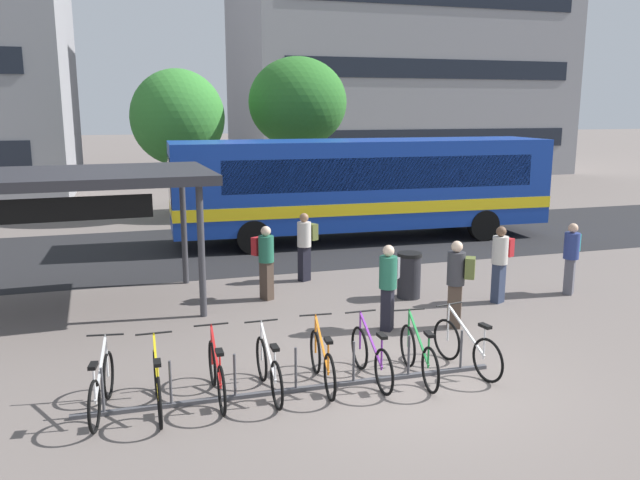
{
  "coord_description": "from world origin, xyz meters",
  "views": [
    {
      "loc": [
        -4.16,
        -8.56,
        4.19
      ],
      "look_at": [
        -0.12,
        4.86,
        1.3
      ],
      "focal_mm": 36.08,
      "sensor_mm": 36.0,
      "label": 1
    }
  ],
  "objects_px": {
    "parked_bicycle_white_7": "(467,348)",
    "parked_bicycle_orange_4": "(322,362)",
    "parked_bicycle_yellow_1": "(157,385)",
    "commuter_red_pack_3": "(265,257)",
    "parked_bicycle_white_3": "(269,370)",
    "street_tree_0": "(178,118)",
    "commuter_olive_pack_2": "(305,242)",
    "parked_bicycle_green_6": "(419,355)",
    "commuter_grey_pack_5": "(388,281)",
    "commuter_red_pack_4": "(501,259)",
    "parked_bicycle_purple_5": "(371,357)",
    "trash_bin": "(409,275)",
    "street_tree_1": "(298,103)",
    "parked_bicycle_red_2": "(217,374)",
    "parked_bicycle_white_0": "(102,388)",
    "transit_shelter": "(63,181)",
    "commuter_olive_pack_1": "(458,278)",
    "city_bus": "(361,185)",
    "commuter_teal_pack_0": "(571,253)"
  },
  "relations": [
    {
      "from": "city_bus",
      "to": "street_tree_0",
      "type": "distance_m",
      "value": 8.34
    },
    {
      "from": "parked_bicycle_white_3",
      "to": "commuter_grey_pack_5",
      "type": "bearing_deg",
      "value": -52.99
    },
    {
      "from": "trash_bin",
      "to": "commuter_olive_pack_1",
      "type": "bearing_deg",
      "value": -89.14
    },
    {
      "from": "parked_bicycle_orange_4",
      "to": "street_tree_1",
      "type": "distance_m",
      "value": 17.22
    },
    {
      "from": "parked_bicycle_yellow_1",
      "to": "parked_bicycle_red_2",
      "type": "height_order",
      "value": "same"
    },
    {
      "from": "trash_bin",
      "to": "parked_bicycle_purple_5",
      "type": "bearing_deg",
      "value": -121.67
    },
    {
      "from": "parked_bicycle_red_2",
      "to": "parked_bicycle_white_3",
      "type": "height_order",
      "value": "same"
    },
    {
      "from": "trash_bin",
      "to": "commuter_olive_pack_2",
      "type": "bearing_deg",
      "value": 131.37
    },
    {
      "from": "street_tree_1",
      "to": "commuter_red_pack_4",
      "type": "bearing_deg",
      "value": -85.54
    },
    {
      "from": "parked_bicycle_white_7",
      "to": "street_tree_0",
      "type": "bearing_deg",
      "value": 0.55
    },
    {
      "from": "parked_bicycle_green_6",
      "to": "transit_shelter",
      "type": "relative_size",
      "value": 0.29
    },
    {
      "from": "commuter_red_pack_4",
      "to": "commuter_grey_pack_5",
      "type": "distance_m",
      "value": 3.17
    },
    {
      "from": "commuter_teal_pack_0",
      "to": "commuter_red_pack_3",
      "type": "relative_size",
      "value": 0.99
    },
    {
      "from": "parked_bicycle_white_7",
      "to": "commuter_olive_pack_1",
      "type": "xyz_separation_m",
      "value": [
        0.85,
        1.91,
        0.61
      ]
    },
    {
      "from": "parked_bicycle_white_3",
      "to": "commuter_olive_pack_2",
      "type": "distance_m",
      "value": 6.49
    },
    {
      "from": "commuter_red_pack_3",
      "to": "parked_bicycle_white_0",
      "type": "bearing_deg",
      "value": -64.72
    },
    {
      "from": "parked_bicycle_purple_5",
      "to": "street_tree_0",
      "type": "height_order",
      "value": "street_tree_0"
    },
    {
      "from": "parked_bicycle_orange_4",
      "to": "parked_bicycle_purple_5",
      "type": "bearing_deg",
      "value": -89.13
    },
    {
      "from": "parked_bicycle_white_0",
      "to": "parked_bicycle_orange_4",
      "type": "height_order",
      "value": "same"
    },
    {
      "from": "city_bus",
      "to": "parked_bicycle_orange_4",
      "type": "distance_m",
      "value": 11.34
    },
    {
      "from": "parked_bicycle_green_6",
      "to": "commuter_red_pack_4",
      "type": "xyz_separation_m",
      "value": [
        3.46,
        3.22,
        0.59
      ]
    },
    {
      "from": "parked_bicycle_white_7",
      "to": "parked_bicycle_orange_4",
      "type": "bearing_deg",
      "value": 77.46
    },
    {
      "from": "parked_bicycle_white_3",
      "to": "parked_bicycle_white_7",
      "type": "height_order",
      "value": "same"
    },
    {
      "from": "commuter_grey_pack_5",
      "to": "trash_bin",
      "type": "distance_m",
      "value": 2.28
    },
    {
      "from": "city_bus",
      "to": "street_tree_0",
      "type": "relative_size",
      "value": 2.14
    },
    {
      "from": "parked_bicycle_green_6",
      "to": "commuter_red_pack_3",
      "type": "distance_m",
      "value": 5.15
    },
    {
      "from": "commuter_olive_pack_2",
      "to": "street_tree_1",
      "type": "bearing_deg",
      "value": -131.24
    },
    {
      "from": "transit_shelter",
      "to": "commuter_olive_pack_1",
      "type": "xyz_separation_m",
      "value": [
        7.21,
        -3.32,
        -1.74
      ]
    },
    {
      "from": "commuter_grey_pack_5",
      "to": "street_tree_0",
      "type": "distance_m",
      "value": 15.0
    },
    {
      "from": "trash_bin",
      "to": "parked_bicycle_red_2",
      "type": "bearing_deg",
      "value": -141.0
    },
    {
      "from": "commuter_olive_pack_2",
      "to": "commuter_red_pack_3",
      "type": "bearing_deg",
      "value": 17.69
    },
    {
      "from": "parked_bicycle_green_6",
      "to": "commuter_grey_pack_5",
      "type": "distance_m",
      "value": 2.39
    },
    {
      "from": "parked_bicycle_orange_4",
      "to": "trash_bin",
      "type": "xyz_separation_m",
      "value": [
        3.23,
        3.92,
        0.13
      ]
    },
    {
      "from": "commuter_red_pack_3",
      "to": "commuter_red_pack_4",
      "type": "bearing_deg",
      "value": 41.13
    },
    {
      "from": "city_bus",
      "to": "street_tree_1",
      "type": "height_order",
      "value": "street_tree_1"
    },
    {
      "from": "parked_bicycle_yellow_1",
      "to": "parked_bicycle_orange_4",
      "type": "distance_m",
      "value": 2.46
    },
    {
      "from": "parked_bicycle_yellow_1",
      "to": "commuter_red_pack_3",
      "type": "relative_size",
      "value": 1.04
    },
    {
      "from": "commuter_grey_pack_5",
      "to": "transit_shelter",
      "type": "bearing_deg",
      "value": -78.57
    },
    {
      "from": "street_tree_0",
      "to": "street_tree_1",
      "type": "height_order",
      "value": "street_tree_1"
    },
    {
      "from": "commuter_red_pack_3",
      "to": "commuter_red_pack_4",
      "type": "relative_size",
      "value": 0.98
    },
    {
      "from": "street_tree_0",
      "to": "parked_bicycle_purple_5",
      "type": "bearing_deg",
      "value": -84.9
    },
    {
      "from": "parked_bicycle_white_3",
      "to": "parked_bicycle_green_6",
      "type": "distance_m",
      "value": 2.37
    },
    {
      "from": "parked_bicycle_yellow_1",
      "to": "street_tree_1",
      "type": "height_order",
      "value": "street_tree_1"
    },
    {
      "from": "commuter_red_pack_4",
      "to": "street_tree_0",
      "type": "bearing_deg",
      "value": -93.72
    },
    {
      "from": "commuter_olive_pack_2",
      "to": "parked_bicycle_purple_5",
      "type": "bearing_deg",
      "value": 56.9
    },
    {
      "from": "street_tree_0",
      "to": "parked_bicycle_red_2",
      "type": "bearing_deg",
      "value": -93.13
    },
    {
      "from": "parked_bicycle_white_3",
      "to": "street_tree_0",
      "type": "distance_m",
      "value": 16.98
    },
    {
      "from": "parked_bicycle_white_0",
      "to": "transit_shelter",
      "type": "relative_size",
      "value": 0.28
    },
    {
      "from": "parked_bicycle_orange_4",
      "to": "commuter_olive_pack_2",
      "type": "xyz_separation_m",
      "value": [
        1.4,
        6.0,
        0.59
      ]
    },
    {
      "from": "parked_bicycle_white_3",
      "to": "parked_bicycle_orange_4",
      "type": "xyz_separation_m",
      "value": [
        0.85,
        0.05,
        0.0
      ]
    }
  ]
}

